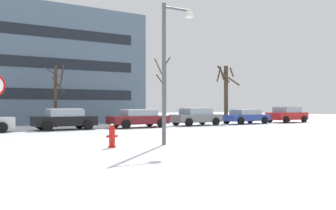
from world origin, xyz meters
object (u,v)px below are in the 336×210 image
object	(u,v)px
parked_car_gray	(196,116)
parked_car_blue	(246,116)
parked_car_black	(65,119)
street_lamp	(169,59)
parked_car_red	(287,114)
fire_hydrant	(112,136)
parked_car_maroon	(138,118)

from	to	relation	value
parked_car_gray	parked_car_blue	size ratio (longest dim) A/B	0.94
parked_car_gray	parked_car_black	bearing A→B (deg)	179.53
street_lamp	parked_car_black	bearing A→B (deg)	95.98
parked_car_black	parked_car_red	world-z (taller)	parked_car_red
parked_car_blue	parked_car_black	bearing A→B (deg)	179.18
street_lamp	parked_car_red	xyz separation A→B (m)	(20.08, 11.13, -2.71)
street_lamp	parked_car_red	distance (m)	23.11
fire_hydrant	street_lamp	xyz separation A→B (m)	(2.44, -0.16, 3.03)
parked_car_gray	parked_car_blue	world-z (taller)	parked_car_gray
fire_hydrant	parked_car_maroon	size ratio (longest dim) A/B	0.20
fire_hydrant	parked_car_maroon	bearing A→B (deg)	59.05
fire_hydrant	parked_car_black	xyz separation A→B (m)	(1.24, 11.23, 0.27)
parked_car_blue	parked_car_red	bearing A→B (deg)	-0.39
fire_hydrant	parked_car_gray	world-z (taller)	parked_car_gray
parked_car_gray	parked_car_blue	xyz separation A→B (m)	(5.32, -0.14, -0.05)
parked_car_gray	parked_car_red	bearing A→B (deg)	-0.95
street_lamp	parked_car_gray	xyz separation A→B (m)	(9.44, 11.30, -2.76)
parked_car_black	parked_car_gray	xyz separation A→B (m)	(10.64, -0.09, 0.01)
parked_car_blue	parked_car_red	xyz separation A→B (m)	(5.32, -0.04, 0.10)
parked_car_blue	fire_hydrant	bearing A→B (deg)	-147.38
fire_hydrant	parked_car_black	distance (m)	11.30
fire_hydrant	parked_car_red	bearing A→B (deg)	25.98
parked_car_gray	street_lamp	bearing A→B (deg)	-129.87
parked_car_maroon	parked_car_blue	distance (m)	10.64
parked_car_maroon	parked_car_red	size ratio (longest dim) A/B	1.10
fire_hydrant	street_lamp	size ratio (longest dim) A/B	0.16
fire_hydrant	parked_car_gray	bearing A→B (deg)	43.18
parked_car_maroon	parked_car_red	xyz separation A→B (m)	(15.95, 0.03, 0.09)
street_lamp	parked_car_gray	distance (m)	14.98
fire_hydrant	street_lamp	distance (m)	3.89
fire_hydrant	parked_car_maroon	world-z (taller)	parked_car_maroon
parked_car_blue	parked_car_red	world-z (taller)	parked_car_red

